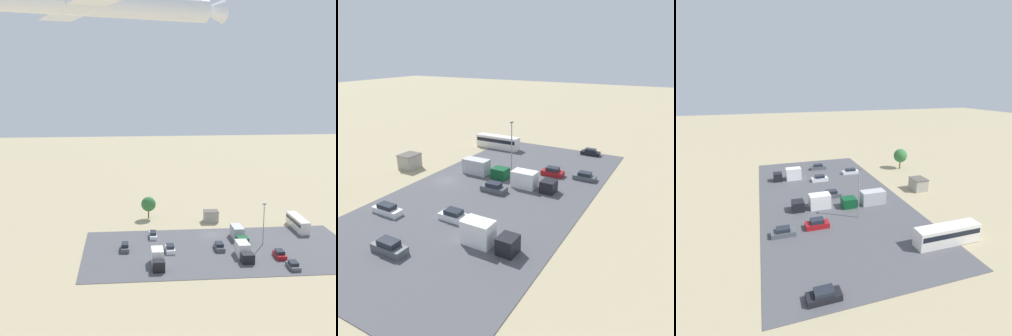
# 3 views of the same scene
# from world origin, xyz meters

# --- Properties ---
(ground_plane) EXTENTS (400.00, 400.00, 0.00)m
(ground_plane) POSITION_xyz_m (0.00, 0.00, 0.00)
(ground_plane) COLOR tan
(parking_lot_surface) EXTENTS (61.46, 30.35, 0.08)m
(parking_lot_surface) POSITION_xyz_m (0.00, 10.68, 0.04)
(parking_lot_surface) COLOR #4C4C51
(parking_lot_surface) RESTS_ON ground
(shed_building) EXTENTS (3.94, 3.44, 2.96)m
(shed_building) POSITION_xyz_m (-1.90, -11.01, 1.49)
(shed_building) COLOR #9E998E
(shed_building) RESTS_ON ground
(bus) EXTENTS (2.53, 10.94, 3.08)m
(bus) POSITION_xyz_m (-23.09, -2.67, 1.74)
(bus) COLOR silver
(bus) RESTS_ON ground
(parked_car_0) EXTENTS (1.82, 4.57, 1.66)m
(parked_car_0) POSITION_xyz_m (21.36, 8.72, 0.77)
(parked_car_0) COLOR #4C5156
(parked_car_0) RESTS_ON ground
(parked_car_1) EXTENTS (1.94, 4.42, 1.62)m
(parked_car_1) POSITION_xyz_m (0.06, 10.26, 0.76)
(parked_car_1) COLOR #4C5156
(parked_car_1) RESTS_ON ground
(parked_car_2) EXTENTS (1.78, 4.22, 1.48)m
(parked_car_2) POSITION_xyz_m (-28.59, 18.79, 0.70)
(parked_car_2) COLOR black
(parked_car_2) RESTS_ON ground
(parked_car_3) EXTENTS (1.98, 4.29, 1.57)m
(parked_car_3) POSITION_xyz_m (11.28, 10.46, 0.73)
(parked_car_3) COLOR silver
(parked_car_3) RESTS_ON ground
(parked_car_4) EXTENTS (2.00, 4.21, 1.66)m
(parked_car_4) POSITION_xyz_m (-12.03, 16.10, 0.77)
(parked_car_4) COLOR maroon
(parked_car_4) RESTS_ON ground
(parked_car_5) EXTENTS (1.73, 4.77, 1.50)m
(parked_car_5) POSITION_xyz_m (14.53, 0.71, 0.71)
(parked_car_5) COLOR silver
(parked_car_5) RESTS_ON ground
(parked_car_6) EXTENTS (1.96, 4.09, 1.46)m
(parked_car_6) POSITION_xyz_m (-12.90, 22.11, 0.69)
(parked_car_6) COLOR #4C5156
(parked_car_6) RESTS_ON ground
(parked_truck_0) EXTENTS (2.48, 9.40, 2.89)m
(parked_truck_0) POSITION_xyz_m (-5.83, 4.21, 1.40)
(parked_truck_0) COLOR #0C4723
(parked_truck_0) RESTS_ON ground
(parked_truck_1) EXTENTS (2.60, 7.85, 2.92)m
(parked_truck_1) POSITION_xyz_m (-4.33, 15.17, 1.42)
(parked_truck_1) COLOR black
(parked_truck_1) RESTS_ON ground
(parked_truck_2) EXTENTS (2.44, 7.25, 3.15)m
(parked_truck_2) POSITION_xyz_m (14.61, 18.07, 1.52)
(parked_truck_2) COLOR black
(parked_truck_2) RESTS_ON ground
(tree_near_shed) EXTENTS (4.04, 4.04, 6.11)m
(tree_near_shed) POSITION_xyz_m (14.82, -15.31, 4.07)
(tree_near_shed) COLOR brown
(tree_near_shed) RESTS_ON ground
(light_pole_lot_centre) EXTENTS (0.90, 0.28, 9.82)m
(light_pole_lot_centre) POSITION_xyz_m (-10.80, 7.78, 5.43)
(light_pole_lot_centre) COLOR gray
(light_pole_lot_centre) RESTS_ON ground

